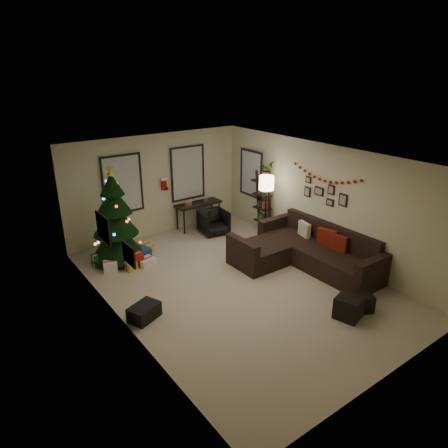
% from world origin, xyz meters
% --- Properties ---
extents(floor, '(7.00, 7.00, 0.00)m').
position_xyz_m(floor, '(0.00, 0.00, 0.00)').
color(floor, '#B9A88C').
rests_on(floor, ground).
extents(ceiling, '(7.00, 7.00, 0.00)m').
position_xyz_m(ceiling, '(0.00, 0.00, 2.70)').
color(ceiling, white).
rests_on(ceiling, floor).
extents(wall_back, '(5.00, 0.00, 5.00)m').
position_xyz_m(wall_back, '(0.00, 3.50, 1.35)').
color(wall_back, beige).
rests_on(wall_back, floor).
extents(wall_front, '(5.00, 0.00, 5.00)m').
position_xyz_m(wall_front, '(0.00, -3.50, 1.35)').
color(wall_front, beige).
rests_on(wall_front, floor).
extents(wall_left, '(0.00, 7.00, 7.00)m').
position_xyz_m(wall_left, '(-2.50, 0.00, 1.35)').
color(wall_left, beige).
rests_on(wall_left, floor).
extents(wall_right, '(0.00, 7.00, 7.00)m').
position_xyz_m(wall_right, '(2.50, 0.00, 1.35)').
color(wall_right, beige).
rests_on(wall_right, floor).
extents(window_back_left, '(1.05, 0.06, 1.50)m').
position_xyz_m(window_back_left, '(-0.95, 3.47, 1.55)').
color(window_back_left, '#728CB2').
rests_on(window_back_left, wall_back).
extents(window_back_right, '(1.05, 0.06, 1.50)m').
position_xyz_m(window_back_right, '(0.95, 3.47, 1.55)').
color(window_back_right, '#728CB2').
rests_on(window_back_right, wall_back).
extents(window_right_wall, '(0.06, 0.90, 1.30)m').
position_xyz_m(window_right_wall, '(2.47, 2.55, 1.50)').
color(window_right_wall, '#728CB2').
rests_on(window_right_wall, wall_right).
extents(christmas_tree, '(1.25, 1.25, 2.32)m').
position_xyz_m(christmas_tree, '(-1.58, 2.53, 0.96)').
color(christmas_tree, black).
rests_on(christmas_tree, floor).
extents(presents, '(1.50, 1.01, 0.30)m').
position_xyz_m(presents, '(-1.41, 2.23, 0.12)').
color(presents, gold).
rests_on(presents, floor).
extents(sofa, '(2.14, 3.08, 0.93)m').
position_xyz_m(sofa, '(1.80, -0.20, 0.31)').
color(sofa, black).
rests_on(sofa, floor).
extents(pillow_red_a, '(0.17, 0.41, 0.40)m').
position_xyz_m(pillow_red_a, '(2.21, -0.81, 0.64)').
color(pillow_red_a, maroon).
rests_on(pillow_red_a, sofa).
extents(pillow_red_b, '(0.23, 0.47, 0.46)m').
position_xyz_m(pillow_red_b, '(2.21, -0.48, 0.64)').
color(pillow_red_b, maroon).
rests_on(pillow_red_b, sofa).
extents(pillow_cream, '(0.19, 0.40, 0.39)m').
position_xyz_m(pillow_cream, '(2.21, 0.22, 0.63)').
color(pillow_cream, beige).
rests_on(pillow_cream, sofa).
extents(ottoman_near, '(0.54, 0.54, 0.42)m').
position_xyz_m(ottoman_near, '(0.90, -2.17, 0.21)').
color(ottoman_near, black).
rests_on(ottoman_near, floor).
extents(ottoman_far, '(0.48, 0.48, 0.34)m').
position_xyz_m(ottoman_far, '(1.30, -2.17, 0.17)').
color(ottoman_far, black).
rests_on(ottoman_far, floor).
extents(desk, '(1.33, 0.48, 0.72)m').
position_xyz_m(desk, '(1.12, 3.22, 0.63)').
color(desk, black).
rests_on(desk, floor).
extents(desk_chair, '(0.72, 0.68, 0.66)m').
position_xyz_m(desk_chair, '(1.19, 2.57, 0.33)').
color(desk_chair, black).
rests_on(desk_chair, floor).
extents(bookshelf, '(0.30, 0.51, 1.72)m').
position_xyz_m(bookshelf, '(2.30, 1.83, 0.84)').
color(bookshelf, black).
rests_on(bookshelf, floor).
extents(potted_plant, '(0.65, 0.61, 0.58)m').
position_xyz_m(potted_plant, '(2.30, 1.76, 1.85)').
color(potted_plant, '#4C4C4C').
rests_on(potted_plant, bookshelf).
extents(floor_lamp, '(0.37, 0.37, 1.76)m').
position_xyz_m(floor_lamp, '(1.95, 1.34, 1.47)').
color(floor_lamp, black).
rests_on(floor_lamp, floor).
extents(art_map, '(0.04, 0.60, 0.50)m').
position_xyz_m(art_map, '(-2.48, 0.71, 1.64)').
color(art_map, black).
rests_on(art_map, wall_left).
extents(art_abstract, '(0.04, 0.45, 0.35)m').
position_xyz_m(art_abstract, '(-2.48, -0.37, 1.54)').
color(art_abstract, black).
rests_on(art_abstract, wall_left).
extents(gallery, '(0.03, 1.25, 0.54)m').
position_xyz_m(gallery, '(2.48, -0.07, 1.57)').
color(gallery, black).
rests_on(gallery, wall_right).
extents(garland, '(0.08, 1.90, 0.30)m').
position_xyz_m(garland, '(2.45, -0.07, 1.99)').
color(garland, '#A5140C').
rests_on(garland, wall_right).
extents(stocking_left, '(0.20, 0.05, 0.36)m').
position_xyz_m(stocking_left, '(-0.14, 3.56, 1.44)').
color(stocking_left, '#990F0C').
rests_on(stocking_left, wall_back).
extents(stocking_right, '(0.20, 0.05, 0.36)m').
position_xyz_m(stocking_right, '(0.19, 3.42, 1.39)').
color(stocking_right, '#990F0C').
rests_on(stocking_right, wall_back).
extents(storage_bin, '(0.66, 0.56, 0.28)m').
position_xyz_m(storage_bin, '(-2.15, -0.01, 0.14)').
color(storage_bin, black).
rests_on(storage_bin, floor).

